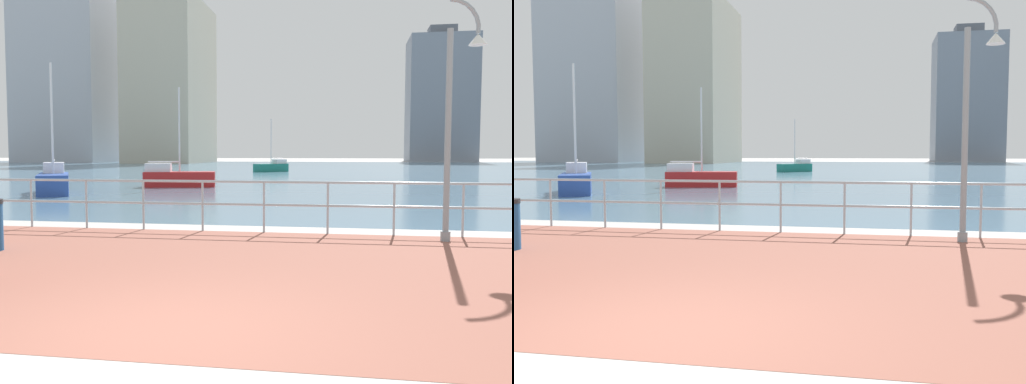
{
  "view_description": "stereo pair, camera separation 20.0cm",
  "coord_description": "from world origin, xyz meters",
  "views": [
    {
      "loc": [
        1.85,
        -5.01,
        1.78
      ],
      "look_at": [
        0.29,
        4.18,
        1.1
      ],
      "focal_mm": 38.73,
      "sensor_mm": 36.0,
      "label": 1
    },
    {
      "loc": [
        2.05,
        -4.98,
        1.78
      ],
      "look_at": [
        0.29,
        4.18,
        1.1
      ],
      "focal_mm": 38.73,
      "sensor_mm": 36.0,
      "label": 2
    }
  ],
  "objects": [
    {
      "name": "lamppost",
      "position": [
        3.93,
        6.4,
        2.63
      ],
      "size": [
        0.81,
        0.37,
        4.77
      ],
      "color": "gray",
      "rests_on": "ground"
    },
    {
      "name": "harbor_water",
      "position": [
        0.0,
        51.97,
        0.0
      ],
      "size": [
        180.0,
        88.0,
        0.0
      ],
      "primitive_type": "cube",
      "color": "slate",
      "rests_on": "ground"
    },
    {
      "name": "brick_paving",
      "position": [
        0.0,
        3.14,
        0.0
      ],
      "size": [
        28.0,
        7.67,
        0.01
      ],
      "primitive_type": "cube",
      "color": "#935647",
      "rests_on": "ground"
    },
    {
      "name": "waterfront_railing",
      "position": [
        -0.0,
        6.97,
        0.79
      ],
      "size": [
        25.25,
        0.06,
        1.15
      ],
      "color": "#9EADB7",
      "rests_on": "ground"
    },
    {
      "name": "sailboat_red",
      "position": [
        -10.7,
        16.89,
        0.53
      ],
      "size": [
        2.94,
        4.05,
        5.54
      ],
      "color": "#284799",
      "rests_on": "ground"
    },
    {
      "name": "ground",
      "position": [
        0.0,
        40.0,
        0.0
      ],
      "size": [
        220.0,
        220.0,
        0.0
      ],
      "primitive_type": "plane",
      "color": "#ADAAA5"
    },
    {
      "name": "tower_glass",
      "position": [
        -46.69,
        84.2,
        14.74
      ],
      "size": [
        14.96,
        10.68,
        31.14
      ],
      "color": "#A3A8B2",
      "rests_on": "ground"
    },
    {
      "name": "sailboat_blue",
      "position": [
        -5.01,
        44.26,
        0.45
      ],
      "size": [
        2.98,
        3.22,
        4.72
      ],
      "color": "#197266",
      "rests_on": "ground"
    },
    {
      "name": "sailboat_navy",
      "position": [
        -6.81,
        22.03,
        0.48
      ],
      "size": [
        3.74,
        1.84,
        5.04
      ],
      "color": "#B21E1E",
      "rests_on": "ground"
    },
    {
      "name": "tower_slate",
      "position": [
        -27.27,
        83.44,
        13.21
      ],
      "size": [
        10.97,
        17.97,
        28.08
      ],
      "color": "#B2AD99",
      "rests_on": "ground"
    },
    {
      "name": "tower_concrete",
      "position": [
        18.67,
        104.0,
        11.7
      ],
      "size": [
        12.06,
        10.89,
        25.06
      ],
      "color": "slate",
      "rests_on": "ground"
    }
  ]
}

